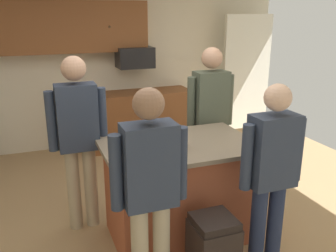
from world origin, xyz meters
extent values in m
plane|color=tan|center=(0.00, 0.00, 0.00)|extent=(7.04, 7.04, 0.00)
cube|color=beige|center=(0.00, 2.80, 1.30)|extent=(6.40, 0.10, 2.60)
cube|color=white|center=(2.60, 2.40, 1.10)|extent=(0.90, 0.06, 2.00)
cube|color=brown|center=(-0.40, 2.60, 1.92)|extent=(2.40, 0.35, 0.75)
sphere|color=#4C3823|center=(0.20, 2.41, 1.93)|extent=(0.04, 0.04, 0.04)
cube|color=brown|center=(0.60, 2.48, 0.45)|extent=(1.80, 0.60, 0.90)
sphere|color=#4C3823|center=(1.05, 2.17, 0.45)|extent=(0.04, 0.04, 0.04)
cube|color=black|center=(0.60, 2.50, 1.45)|extent=(0.56, 0.40, 0.32)
cube|color=#AD5638|center=(0.26, -0.19, 0.46)|extent=(1.29, 0.81, 0.93)
cube|color=gray|center=(0.26, -0.19, 0.95)|extent=(1.43, 0.95, 0.04)
cylinder|color=#383842|center=(0.82, 0.46, 0.43)|extent=(0.13, 0.13, 0.86)
cylinder|color=#383842|center=(0.99, 0.46, 0.43)|extent=(0.13, 0.13, 0.86)
cube|color=#4C5647|center=(0.91, 0.46, 1.19)|extent=(0.38, 0.22, 0.65)
sphere|color=tan|center=(0.91, 0.46, 1.66)|extent=(0.23, 0.23, 0.23)
cylinder|color=#4C5647|center=(0.67, 0.46, 1.17)|extent=(0.09, 0.09, 0.58)
cylinder|color=#4C5647|center=(1.15, 0.46, 1.17)|extent=(0.09, 0.09, 0.58)
cylinder|color=#232D4C|center=(0.68, -0.92, 0.39)|extent=(0.13, 0.13, 0.79)
cylinder|color=#232D4C|center=(0.85, -0.92, 0.39)|extent=(0.13, 0.13, 0.79)
cube|color=#2D384C|center=(0.76, -0.92, 1.09)|extent=(0.38, 0.22, 0.59)
sphere|color=beige|center=(0.76, -0.92, 1.52)|extent=(0.21, 0.21, 0.21)
cylinder|color=#2D384C|center=(0.52, -0.92, 1.07)|extent=(0.09, 0.09, 0.53)
cylinder|color=#2D384C|center=(1.00, -0.92, 1.07)|extent=(0.09, 0.09, 0.53)
cylinder|color=tan|center=(-0.18, -0.91, 0.41)|extent=(0.13, 0.13, 0.81)
cube|color=#2D384C|center=(-0.26, -0.91, 1.11)|extent=(0.38, 0.22, 0.61)
sphere|color=#8C664C|center=(-0.26, -0.91, 1.56)|extent=(0.22, 0.22, 0.22)
cylinder|color=#2D384C|center=(-0.50, -0.91, 1.10)|extent=(0.09, 0.09, 0.55)
cylinder|color=#2D384C|center=(-0.02, -0.91, 1.10)|extent=(0.09, 0.09, 0.55)
cylinder|color=tan|center=(-0.68, 0.30, 0.43)|extent=(0.13, 0.13, 0.86)
cylinder|color=tan|center=(-0.51, 0.30, 0.43)|extent=(0.13, 0.13, 0.86)
cube|color=#2D384C|center=(-0.60, 0.30, 1.18)|extent=(0.38, 0.22, 0.64)
sphere|color=tan|center=(-0.60, 0.30, 1.64)|extent=(0.23, 0.23, 0.23)
cylinder|color=#2D384C|center=(-0.84, 0.30, 1.16)|extent=(0.09, 0.09, 0.58)
cylinder|color=#2D384C|center=(-0.36, 0.30, 1.16)|extent=(0.09, 0.09, 0.58)
cylinder|color=black|center=(-0.08, -0.14, 1.03)|extent=(0.06, 0.06, 0.14)
cylinder|color=white|center=(0.08, 0.11, 1.01)|extent=(0.08, 0.08, 0.10)
torus|color=white|center=(0.13, 0.11, 1.02)|extent=(0.06, 0.01, 0.06)
cylinder|color=black|center=(0.23, -0.33, 1.04)|extent=(0.07, 0.07, 0.14)
cylinder|color=black|center=(-0.19, -0.02, 1.04)|extent=(0.07, 0.07, 0.14)
cube|color=black|center=(0.25, -0.95, 0.58)|extent=(0.32, 0.32, 0.06)
camera|label=1|loc=(-0.98, -3.19, 2.14)|focal=39.54mm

